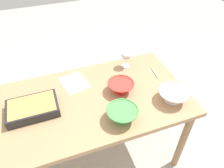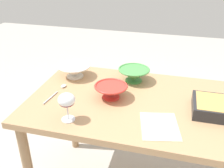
{
  "view_description": "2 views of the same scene",
  "coord_description": "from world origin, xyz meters",
  "views": [
    {
      "loc": [
        0.2,
        1.07,
        1.87
      ],
      "look_at": [
        -0.21,
        -0.06,
        0.8
      ],
      "focal_mm": 33.98,
      "sensor_mm": 36.0,
      "label": 1
    },
    {
      "loc": [
        0.09,
        -1.29,
        1.54
      ],
      "look_at": [
        -0.25,
        0.0,
        0.85
      ],
      "focal_mm": 41.09,
      "sensor_mm": 36.0,
      "label": 2
    }
  ],
  "objects": [
    {
      "name": "casserole_dish",
      "position": [
        0.38,
        -0.02,
        0.8
      ],
      "size": [
        0.34,
        0.22,
        0.07
      ],
      "color": "#262628",
      "rests_on": "dining_table"
    },
    {
      "name": "serving_spoon",
      "position": [
        -0.59,
        -0.01,
        0.77
      ],
      "size": [
        0.04,
        0.25,
        0.01
      ],
      "color": "silver",
      "rests_on": "dining_table"
    },
    {
      "name": "wine_glass",
      "position": [
        -0.41,
        -0.28,
        0.87
      ],
      "size": [
        0.09,
        0.09,
        0.16
      ],
      "color": "white",
      "rests_on": "dining_table"
    },
    {
      "name": "napkin",
      "position": [
        0.05,
        -0.22,
        0.76
      ],
      "size": [
        0.23,
        0.27,
        0.0
      ],
      "primitive_type": "cube",
      "rotation": [
        0.0,
        0.0,
        0.21
      ],
      "color": "beige",
      "rests_on": "dining_table"
    },
    {
      "name": "mixing_bowl",
      "position": [
        -0.26,
        -0.01,
        0.81
      ],
      "size": [
        0.2,
        0.2,
        0.08
      ],
      "color": "red",
      "rests_on": "dining_table"
    },
    {
      "name": "serving_bowl",
      "position": [
        -0.17,
        0.25,
        0.81
      ],
      "size": [
        0.21,
        0.21,
        0.09
      ],
      "color": "#4C994C",
      "rests_on": "dining_table"
    },
    {
      "name": "ground_plane",
      "position": [
        0.0,
        0.0,
        0.0
      ],
      "size": [
        8.0,
        8.0,
        0.0
      ],
      "primitive_type": "plane",
      "color": "#B2ADA3"
    },
    {
      "name": "dining_table",
      "position": [
        0.0,
        0.0,
        0.67
      ],
      "size": [
        1.47,
        0.79,
        0.76
      ],
      "color": "tan",
      "rests_on": "ground_plane"
    },
    {
      "name": "small_bowl",
      "position": [
        -0.57,
        0.21,
        0.81
      ],
      "size": [
        0.22,
        0.22,
        0.09
      ],
      "color": "white",
      "rests_on": "dining_table"
    }
  ]
}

